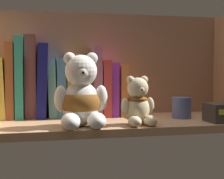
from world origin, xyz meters
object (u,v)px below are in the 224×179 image
Objects in this scene: book_8 at (84,89)px; book_9 at (95,82)px; book_4 at (41,81)px; book_10 at (103,88)px; book_1 at (10,81)px; book_6 at (61,87)px; pillar_candle at (182,108)px; teddy_bear_smaller at (138,104)px; book_7 at (72,85)px; book_3 at (30,77)px; book_2 at (19,78)px; book_11 at (112,89)px; book_5 at (51,88)px; book_12 at (119,89)px; book_0 at (0,88)px; teddy_bear_larger at (81,97)px.

book_9 reaches higher than book_8.
book_4 reaches higher than book_10.
book_1 is 1.01× the size of book_4.
book_6 is (5.47, 0.00, -2.00)cm from book_4.
pillar_candle is (47.53, -11.09, -7.70)cm from book_1.
book_4 reaches higher than teddy_bear_smaller.
book_3 is at bearing -180.00° from book_7.
book_6 is at bearing -180.00° from book_7.
book_2 reaches higher than teddy_bear_smaller.
book_2 is 1.09× the size of book_4.
book_7 is at bearing 0.00° from book_2.
book_1 is 1.29× the size of book_10.
book_11 is (20.90, 0.00, -2.68)cm from book_4.
book_9 is (12.85, 0.00, 1.73)cm from book_5.
book_8 is at bearing 0.00° from book_2.
book_6 is 1.09× the size of book_11.
book_2 reaches higher than book_9.
book_6 is at bearing 131.18° from teddy_bear_smaller.
book_6 is 27.01cm from teddy_bear_smaller.
book_8 is at bearing 0.00° from book_5.
book_9 is at bearing 180.00° from book_11.
book_4 reaches higher than book_6.
book_7 is (8.77, 0.00, -1.41)cm from book_4.
book_7 is 32.63cm from pillar_candle.
book_5 is at bearing 0.00° from book_2.
book_5 is at bearing 162.90° from pillar_candle.
book_6 is at bearing 161.61° from pillar_candle.
book_10 is 1.07× the size of book_12.
book_3 reaches higher than book_5.
teddy_bear_smaller is (23.12, -20.17, -5.34)cm from book_4.
book_3 is 1.11× the size of book_4.
book_0 and book_5 have the same top height.
book_10 is at bearing 0.00° from book_4.
book_9 is 20.95cm from teddy_bear_larger.
book_8 is 1.04× the size of book_12.
teddy_bear_larger is at bearing -52.37° from book_2.
book_12 is at bearing 144.47° from pillar_candle.
teddy_bear_larger is 1.47× the size of teddy_bear_smaller.
book_9 is 1.31× the size of book_12.
book_8 is 8.43cm from book_11.
book_2 reaches higher than book_1.
teddy_bear_smaller is at bearing -41.11° from book_4.
book_8 is (3.70, -0.00, -1.11)cm from book_7.
book_0 is 28.43cm from teddy_bear_larger.
teddy_bear_smaller is at bearing -69.64° from book_9.
book_1 reaches higher than book_8.
book_3 is at bearing 180.00° from book_5.
book_3 is at bearing -180.00° from book_10.
teddy_bear_smaller is (20.34, -20.17, -3.21)cm from book_5.
book_2 is 36.12cm from teddy_bear_smaller.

